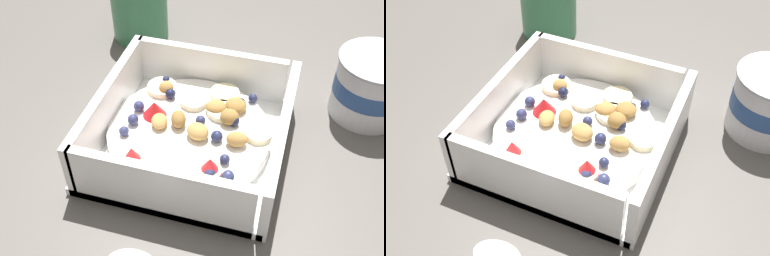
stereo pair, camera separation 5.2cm
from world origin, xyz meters
TOP-DOWN VIEW (x-y plane):
  - ground_plane at (0.00, 0.00)m, footprint 2.40×2.40m
  - fruit_bowl at (-0.01, 0.00)m, footprint 0.20×0.20m
  - yogurt_cup at (-0.13, 0.19)m, footprint 0.09×0.09m
  - coffee_mug at (-0.21, -0.13)m, footprint 0.11×0.08m

SIDE VIEW (x-z plane):
  - ground_plane at x=0.00m, z-range 0.00..0.00m
  - fruit_bowl at x=-0.01m, z-range -0.01..0.06m
  - yogurt_cup at x=-0.13m, z-range 0.00..0.08m
  - coffee_mug at x=-0.21m, z-range 0.00..0.09m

